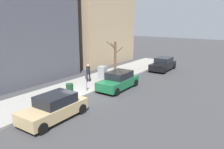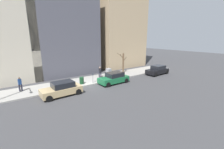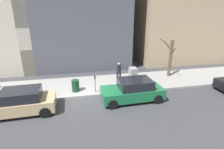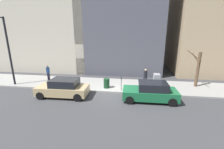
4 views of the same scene
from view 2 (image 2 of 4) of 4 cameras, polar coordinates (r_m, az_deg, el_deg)
name	(u,v)px [view 2 (image 2 of 4)]	position (r m, az deg, el deg)	size (l,w,h in m)	color
ground_plane	(89,86)	(19.75, -8.78, -4.27)	(120.00, 120.00, 0.00)	#38383A
sidewalk	(82,82)	(21.45, -11.26, -2.69)	(4.00, 36.00, 0.15)	gray
parked_car_black	(158,70)	(26.49, 16.95, 1.63)	(2.02, 4.25, 1.52)	black
parked_car_green	(114,78)	(20.36, 0.74, -1.38)	(2.01, 4.24, 1.52)	#196038
parked_car_tan	(62,89)	(17.04, -18.55, -5.24)	(2.05, 4.26, 1.52)	tan
parking_meter	(93,77)	(20.24, -7.33, -0.88)	(0.14, 0.10, 1.35)	slate
utility_box	(109,73)	(22.60, -1.27, 0.47)	(0.83, 0.61, 1.43)	#A8A399
bare_tree	(123,63)	(25.74, 4.26, 4.54)	(1.78, 1.14, 3.48)	brown
trash_bin	(82,81)	(20.11, -11.48, -2.26)	(0.56, 0.56, 0.90)	#14381E
pedestrian_near_meter	(100,71)	(22.82, -4.61, 1.17)	(0.36, 0.36, 1.66)	#1E1E2D
pedestrian_midblock	(20,83)	(19.83, -31.65, -2.90)	(0.36, 0.37, 1.66)	#1E1E2D
office_tower_left	(115,3)	(34.79, 1.04, 25.66)	(9.90, 9.90, 26.33)	tan
office_block_center	(58,31)	(28.89, -19.75, 15.39)	(10.71, 10.71, 14.46)	#4C4C56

